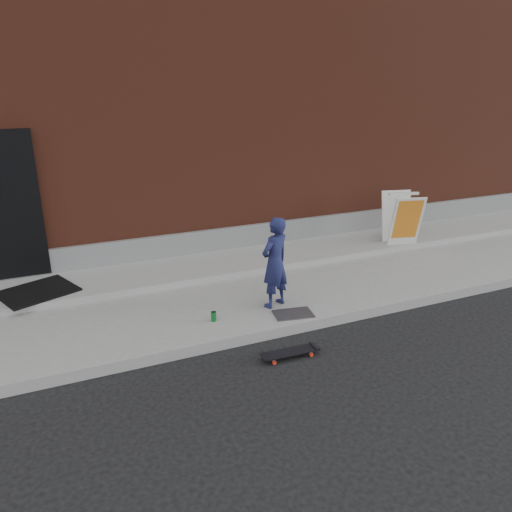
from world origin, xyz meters
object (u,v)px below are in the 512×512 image
child (275,263)px  skateboard (290,352)px  soda_can (214,316)px  pizza_sign (402,218)px

child → skateboard: 1.38m
child → soda_can: (-0.95, -0.12, -0.58)m
soda_can → pizza_sign: bearing=19.0°
skateboard → soda_can: soda_can is taller
child → pizza_sign: (3.27, 1.34, -0.07)m
child → pizza_sign: child is taller
skateboard → soda_can: size_ratio=5.35×
skateboard → soda_can: (-0.64, 1.01, 0.15)m
pizza_sign → soda_can: 4.50m
soda_can → skateboard: bearing=-57.7°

